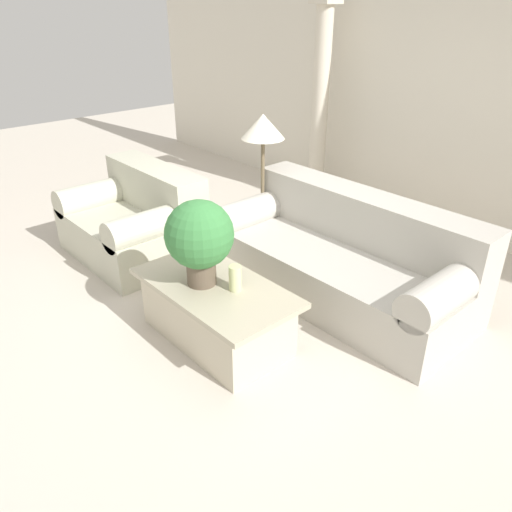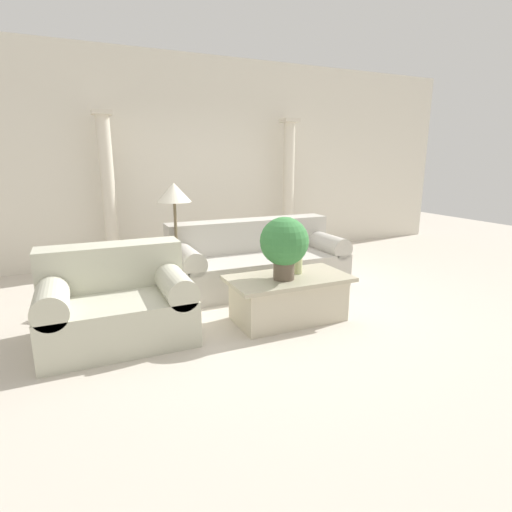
{
  "view_description": "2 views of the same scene",
  "coord_description": "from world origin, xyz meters",
  "px_view_note": "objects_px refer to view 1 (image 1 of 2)",
  "views": [
    {
      "loc": [
        2.52,
        -2.2,
        2.28
      ],
      "look_at": [
        0.01,
        0.05,
        0.53
      ],
      "focal_mm": 35.0,
      "sensor_mm": 36.0,
      "label": 1
    },
    {
      "loc": [
        -1.84,
        -3.79,
        1.63
      ],
      "look_at": [
        -0.18,
        -0.09,
        0.64
      ],
      "focal_mm": 28.0,
      "sensor_mm": 36.0,
      "label": 2
    }
  ],
  "objects_px": {
    "potted_plant": "(199,237)",
    "loveseat": "(136,220)",
    "sofa_long": "(344,257)",
    "floor_lamp": "(263,134)",
    "coffee_table": "(216,311)"
  },
  "relations": [
    {
      "from": "loveseat",
      "to": "potted_plant",
      "type": "height_order",
      "value": "potted_plant"
    },
    {
      "from": "floor_lamp",
      "to": "sofa_long",
      "type": "bearing_deg",
      "value": -1.59
    },
    {
      "from": "sofa_long",
      "to": "loveseat",
      "type": "xyz_separation_m",
      "value": [
        -1.84,
        -0.91,
        0.01
      ]
    },
    {
      "from": "loveseat",
      "to": "floor_lamp",
      "type": "bearing_deg",
      "value": 49.61
    },
    {
      "from": "potted_plant",
      "to": "loveseat",
      "type": "bearing_deg",
      "value": 167.28
    },
    {
      "from": "sofa_long",
      "to": "coffee_table",
      "type": "xyz_separation_m",
      "value": [
        -0.19,
        -1.21,
        -0.1
      ]
    },
    {
      "from": "potted_plant",
      "to": "floor_lamp",
      "type": "relative_size",
      "value": 0.46
    },
    {
      "from": "coffee_table",
      "to": "floor_lamp",
      "type": "height_order",
      "value": "floor_lamp"
    },
    {
      "from": "potted_plant",
      "to": "sofa_long",
      "type": "bearing_deg",
      "value": 77.68
    },
    {
      "from": "sofa_long",
      "to": "potted_plant",
      "type": "distance_m",
      "value": 1.38
    },
    {
      "from": "loveseat",
      "to": "floor_lamp",
      "type": "relative_size",
      "value": 0.96
    },
    {
      "from": "sofa_long",
      "to": "coffee_table",
      "type": "distance_m",
      "value": 1.23
    },
    {
      "from": "sofa_long",
      "to": "potted_plant",
      "type": "bearing_deg",
      "value": -102.32
    },
    {
      "from": "sofa_long",
      "to": "floor_lamp",
      "type": "relative_size",
      "value": 1.64
    },
    {
      "from": "sofa_long",
      "to": "floor_lamp",
      "type": "distance_m",
      "value": 1.34
    }
  ]
}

